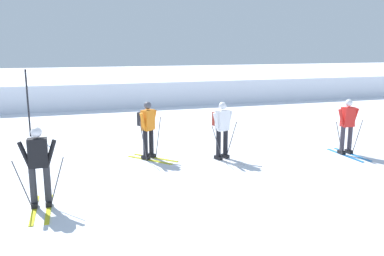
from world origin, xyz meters
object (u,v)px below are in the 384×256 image
object	(u,v)px
skier_black	(39,165)
skier_orange	(147,127)
trail_marker_pole	(28,103)
skier_white	(222,127)
skier_red	(347,125)

from	to	relation	value
skier_black	skier_orange	xyz separation A→B (m)	(2.86, 2.98, 0.04)
trail_marker_pole	skier_black	bearing A→B (deg)	-84.59
skier_white	trail_marker_pole	bearing A→B (deg)	138.24
skier_black	skier_orange	size ratio (longest dim) A/B	1.00
trail_marker_pole	skier_white	bearing A→B (deg)	-41.76
skier_black	skier_orange	world-z (taller)	same
skier_white	skier_black	xyz separation A→B (m)	(-4.93, -2.27, -0.04)
skier_red	trail_marker_pole	bearing A→B (deg)	149.15
skier_red	skier_orange	size ratio (longest dim) A/B	1.00
skier_white	skier_red	world-z (taller)	same
skier_white	skier_orange	world-z (taller)	same
trail_marker_pole	skier_red	bearing A→B (deg)	-30.85
skier_white	trail_marker_pole	size ratio (longest dim) A/B	0.69
skier_red	skier_white	bearing A→B (deg)	170.38
skier_white	skier_red	bearing A→B (deg)	-9.62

